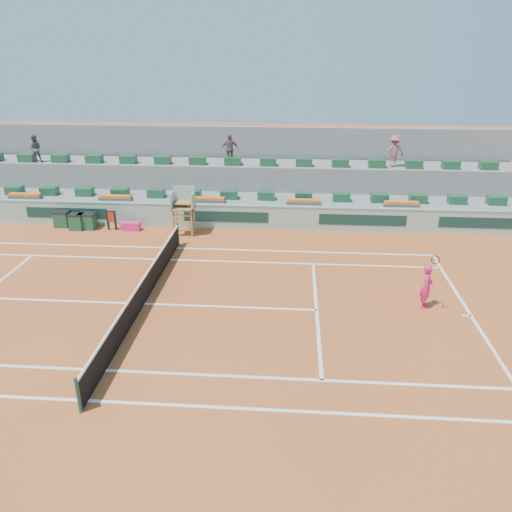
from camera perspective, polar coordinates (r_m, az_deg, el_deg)
The scene contains 20 objects.
ground at distance 19.12m, azimuth -12.66°, elevation -5.36°, with size 90.00×90.00×0.00m, color #A84C20.
seating_tier_lower at distance 28.50m, azimuth -6.85°, elevation 5.99°, with size 36.00×4.00×1.20m, color gray.
seating_tier_upper at distance 29.82m, azimuth -6.34°, elevation 8.19°, with size 36.00×2.40×2.60m, color gray.
stadium_back_wall at distance 31.13m, azimuth -5.89°, elevation 10.56°, with size 36.00×0.40×4.40m, color gray.
player_bag at distance 26.65m, azimuth -14.09°, elevation 3.32°, with size 0.94×0.42×0.42m, color #FA207A.
spectator_left at distance 31.79m, azimuth -23.95°, elevation 11.16°, with size 0.75×0.59×1.55m, color #50515E.
spectator_mid at distance 28.70m, azimuth -2.98°, elevation 12.10°, with size 0.98×0.41×1.68m, color #744D5E.
spectator_right at distance 29.00m, azimuth 15.50°, elevation 11.48°, with size 1.12×0.64×1.73m, color #A25163.
court_lines at distance 19.12m, azimuth -12.67°, elevation -5.34°, with size 23.89×11.09×0.01m.
tennis_net at distance 18.88m, azimuth -12.80°, elevation -3.95°, with size 0.10×11.97×1.10m.
advertising_hoarding at distance 26.43m, azimuth -7.68°, elevation 4.64°, with size 36.00×0.34×1.26m.
umpire_chair at distance 25.23m, azimuth -8.29°, elevation 5.87°, with size 1.10×0.90×2.40m.
seat_row_lower at distance 27.42m, azimuth -7.28°, elevation 7.07°, with size 32.90×0.60×0.44m.
seat_row_upper at distance 28.89m, azimuth -6.69°, elevation 10.79°, with size 32.90×0.60×0.44m.
flower_planters at distance 27.04m, azimuth -10.73°, elevation 6.43°, with size 26.80×0.36×0.28m.
drink_cooler_a at distance 27.43m, azimuth -18.70°, elevation 3.82°, with size 0.85×0.74×0.84m.
drink_cooler_b at distance 27.49m, azimuth -19.81°, elevation 3.71°, with size 0.71×0.62×0.84m.
drink_cooler_c at distance 28.21m, azimuth -21.27°, elevation 3.98°, with size 0.78×0.67×0.84m.
towel_rack at distance 26.82m, azimuth -16.21°, elevation 4.12°, with size 0.51×0.09×1.03m.
tennis_player at distance 19.10m, azimuth 18.94°, elevation -3.28°, with size 0.58×0.92×2.28m.
Camera 1 is at (5.38, -16.01, 8.97)m, focal length 35.00 mm.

